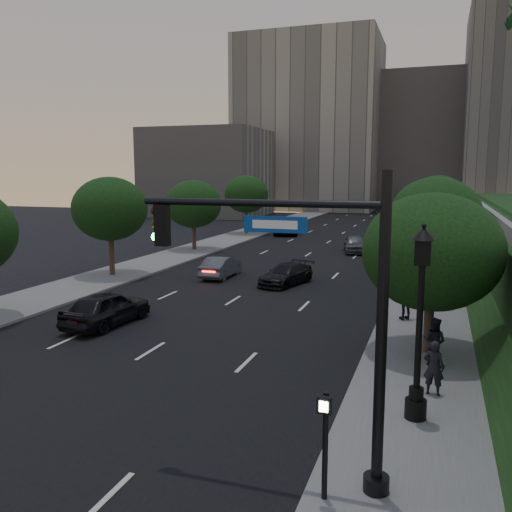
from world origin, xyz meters
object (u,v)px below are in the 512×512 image
(sedan_far_left, at_px, (287,228))
(pedestrian_b, at_px, (434,342))
(traffic_signal_mast, at_px, (329,328))
(sedan_near_left, at_px, (107,308))
(sedan_far_right, at_px, (355,244))
(pedestrian_a, at_px, (434,368))
(pedestrian_c, at_px, (406,300))
(street_lamp, at_px, (419,332))
(sedan_near_right, at_px, (286,274))
(sedan_mid_left, at_px, (221,267))

(sedan_far_left, relative_size, pedestrian_b, 3.20)
(traffic_signal_mast, distance_m, sedan_far_left, 50.18)
(sedan_near_left, relative_size, sedan_far_left, 0.86)
(sedan_far_left, distance_m, pedestrian_b, 42.75)
(sedan_far_right, xyz_separation_m, pedestrian_b, (6.94, -27.99, 0.24))
(sedan_near_left, relative_size, sedan_far_right, 1.04)
(sedan_far_left, height_order, sedan_far_right, sedan_far_right)
(traffic_signal_mast, relative_size, pedestrian_a, 4.07)
(sedan_far_right, bearing_deg, pedestrian_b, -88.28)
(sedan_near_left, bearing_deg, pedestrian_b, -179.33)
(traffic_signal_mast, xyz_separation_m, pedestrian_a, (2.17, 5.83, -2.66))
(pedestrian_c, bearing_deg, sedan_near_left, -14.09)
(sedan_near_left, distance_m, sedan_far_right, 27.85)
(street_lamp, distance_m, sedan_far_left, 46.93)
(traffic_signal_mast, relative_size, sedan_near_right, 1.53)
(sedan_far_right, bearing_deg, sedan_mid_left, -127.50)
(traffic_signal_mast, distance_m, pedestrian_b, 9.19)
(sedan_far_right, bearing_deg, pedestrian_c, -87.86)
(sedan_far_right, relative_size, pedestrian_c, 2.41)
(sedan_near_right, distance_m, pedestrian_b, 15.46)
(traffic_signal_mast, xyz_separation_m, pedestrian_c, (0.84, 14.52, -2.56))
(sedan_near_left, xyz_separation_m, pedestrian_b, (14.30, -1.13, 0.21))
(sedan_near_left, xyz_separation_m, sedan_far_left, (-2.02, 38.39, -0.04))
(pedestrian_c, bearing_deg, sedan_mid_left, -66.06)
(traffic_signal_mast, bearing_deg, pedestrian_c, 86.67)
(sedan_far_left, bearing_deg, traffic_signal_mast, 96.28)
(sedan_far_right, distance_m, pedestrian_b, 28.84)
(street_lamp, height_order, sedan_far_right, street_lamp)
(sedan_near_left, height_order, pedestrian_c, pedestrian_c)
(sedan_mid_left, bearing_deg, sedan_near_right, 167.34)
(street_lamp, xyz_separation_m, sedan_near_right, (-8.53, 17.19, -1.97))
(street_lamp, distance_m, pedestrian_a, 2.53)
(sedan_near_right, relative_size, pedestrian_b, 2.62)
(traffic_signal_mast, relative_size, sedan_far_right, 1.51)
(sedan_far_left, height_order, sedan_near_right, sedan_far_left)
(sedan_far_right, bearing_deg, sedan_far_left, 116.94)
(pedestrian_a, bearing_deg, sedan_near_left, -6.51)
(pedestrian_a, bearing_deg, street_lamp, 85.48)
(sedan_far_left, bearing_deg, pedestrian_b, 102.29)
(sedan_near_right, bearing_deg, pedestrian_a, -44.03)
(pedestrian_a, distance_m, pedestrian_b, 2.71)
(sedan_near_left, distance_m, sedan_mid_left, 12.48)
(sedan_far_left, bearing_deg, sedan_mid_left, 85.52)
(sedan_far_right, xyz_separation_m, pedestrian_a, (6.95, -30.70, 0.22))
(pedestrian_a, height_order, pedestrian_c, pedestrian_c)
(sedan_mid_left, relative_size, pedestrian_a, 2.51)
(street_lamp, relative_size, pedestrian_a, 3.27)
(traffic_signal_mast, bearing_deg, sedan_near_left, 141.48)
(street_lamp, height_order, pedestrian_b, street_lamp)
(street_lamp, height_order, pedestrian_c, street_lamp)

